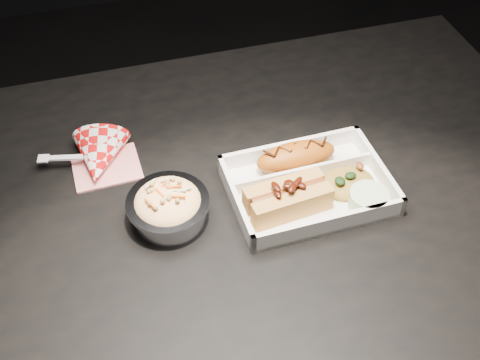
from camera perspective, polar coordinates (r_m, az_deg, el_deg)
name	(u,v)px	position (r m, az deg, el deg)	size (l,w,h in m)	color
dining_table	(232,233)	(1.03, -0.77, -5.08)	(1.20, 0.80, 0.75)	black
food_tray	(308,188)	(0.97, 6.42, -0.77)	(0.25, 0.19, 0.04)	white
fried_pastry	(296,156)	(0.99, 5.33, 2.25)	(0.14, 0.05, 0.05)	#A95110
hotdog	(288,197)	(0.92, 4.56, -1.58)	(0.13, 0.07, 0.06)	#C68C43
fried_rice_mound	(349,179)	(0.98, 10.27, 0.11)	(0.09, 0.07, 0.03)	#AD8332
cupcake_liner	(368,200)	(0.95, 12.05, -1.88)	(0.06, 0.06, 0.03)	beige
foil_coleslaw_cup	(168,206)	(0.92, -6.83, -2.43)	(0.13, 0.13, 0.07)	silver
napkin_fork	(98,158)	(1.03, -13.27, 2.04)	(0.17, 0.13, 0.10)	red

